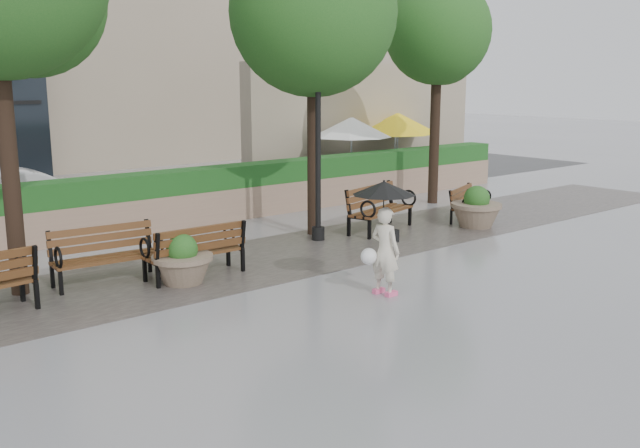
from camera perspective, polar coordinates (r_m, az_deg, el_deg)
ground at (r=11.78m, az=3.27°, el=-5.80°), size 100.00×100.00×0.00m
cobble_strip at (r=14.04m, az=-5.10°, el=-2.93°), size 28.00×3.20×0.01m
hedge_wall at (r=17.28m, az=-12.71°, el=1.82°), size 24.00×0.80×1.35m
cafe_wall at (r=25.08m, az=3.69°, el=8.13°), size 10.00×0.60×4.00m
cafe_hedge at (r=23.33m, az=6.46°, el=3.99°), size 8.00×0.50×0.90m
asphalt_street at (r=20.99m, az=-17.63°, el=1.43°), size 40.00×7.00×0.00m
bench_1 at (r=12.95m, az=-16.65°, el=-3.32°), size 1.89×0.87×0.98m
bench_2 at (r=13.00m, az=-9.95°, el=-2.97°), size 1.82×0.74×0.97m
bench_3 at (r=16.69m, az=4.83°, el=0.50°), size 2.08×1.25×1.05m
bench_4 at (r=18.27m, az=11.83°, el=1.06°), size 1.67×1.14×0.84m
planter_left at (r=12.60m, az=-10.94°, el=-3.19°), size 1.06×1.06×0.89m
planter_right at (r=17.46m, az=12.39°, el=1.02°), size 1.20×1.20×1.00m
lamppost at (r=15.41m, az=-0.15°, el=6.03°), size 0.28×0.28×4.55m
tree_1 at (r=16.16m, az=-0.29°, el=16.09°), size 3.69×3.64×6.73m
tree_2 at (r=20.59m, az=9.52°, el=14.59°), size 3.09×2.93×6.24m
patio_umb_white at (r=22.42m, az=2.54°, el=7.70°), size 2.50×2.50×2.30m
patio_umb_yellow_a at (r=23.76m, az=6.06°, el=7.87°), size 2.50×2.50×2.30m
patio_umb_yellow_b at (r=25.32m, az=6.24°, el=8.10°), size 2.50×2.50×2.30m
car_right at (r=19.72m, az=-22.36°, el=2.32°), size 3.87×1.48×1.26m
pedestrian at (r=11.64m, az=5.16°, el=-0.21°), size 1.02×1.02×1.88m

